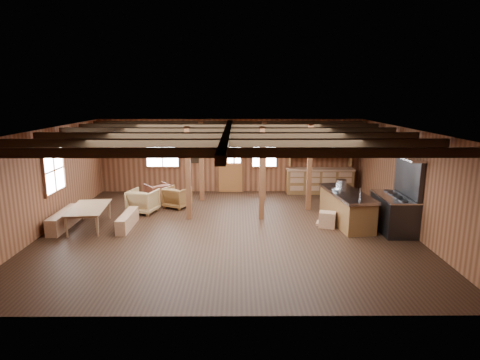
% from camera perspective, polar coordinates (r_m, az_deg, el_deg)
% --- Properties ---
extents(room, '(10.04, 9.04, 2.84)m').
position_cam_1_polar(room, '(10.97, -1.79, -0.10)').
color(room, black).
rests_on(room, ground).
extents(ceiling_joists, '(9.80, 8.82, 0.18)m').
position_cam_1_polar(ceiling_joists, '(10.95, -1.81, 6.65)').
color(ceiling_joists, black).
rests_on(ceiling_joists, ceiling).
extents(timber_posts, '(3.95, 2.35, 2.80)m').
position_cam_1_polar(timber_posts, '(13.01, 0.73, 1.84)').
color(timber_posts, '#4E2C16').
rests_on(timber_posts, floor).
extents(back_door, '(1.02, 0.08, 2.15)m').
position_cam_1_polar(back_door, '(15.44, -1.36, 1.52)').
color(back_door, brown).
rests_on(back_door, floor).
extents(window_back_left, '(1.32, 0.06, 1.32)m').
position_cam_1_polar(window_back_left, '(15.59, -11.00, 4.09)').
color(window_back_left, white).
rests_on(window_back_left, wall_back).
extents(window_back_right, '(1.02, 0.06, 1.32)m').
position_cam_1_polar(window_back_right, '(15.36, 3.49, 4.17)').
color(window_back_right, white).
rests_on(window_back_right, wall_back).
extents(window_left, '(0.14, 1.24, 1.32)m').
position_cam_1_polar(window_left, '(12.56, -24.98, 1.26)').
color(window_left, white).
rests_on(window_left, wall_back).
extents(notice_boards, '(1.08, 0.03, 0.90)m').
position_cam_1_polar(notice_boards, '(15.42, -6.97, 4.28)').
color(notice_boards, beige).
rests_on(notice_boards, wall_back).
extents(back_counter, '(2.55, 0.60, 2.45)m').
position_cam_1_polar(back_counter, '(15.56, 11.24, 0.32)').
color(back_counter, brown).
rests_on(back_counter, floor).
extents(pendant_lamps, '(1.86, 2.36, 0.66)m').
position_cam_1_polar(pendant_lamps, '(12.08, -12.47, 4.85)').
color(pendant_lamps, '#2D2D30').
rests_on(pendant_lamps, ceiling).
extents(pot_rack, '(0.44, 3.00, 0.42)m').
position_cam_1_polar(pot_rack, '(11.43, 14.29, 4.49)').
color(pot_rack, '#2D2D30').
rests_on(pot_rack, ceiling).
extents(kitchen_island, '(1.17, 2.59, 1.20)m').
position_cam_1_polar(kitchen_island, '(12.16, 14.88, -3.77)').
color(kitchen_island, brown).
rests_on(kitchen_island, floor).
extents(step_stool, '(0.59, 0.50, 0.45)m').
position_cam_1_polar(step_stool, '(11.71, 12.32, -5.53)').
color(step_stool, brown).
rests_on(step_stool, floor).
extents(commercial_range, '(0.87, 1.70, 2.09)m').
position_cam_1_polar(commercial_range, '(11.86, 21.32, -3.66)').
color(commercial_range, '#2D2D30').
rests_on(commercial_range, floor).
extents(dining_table, '(1.14, 1.81, 0.61)m').
position_cam_1_polar(dining_table, '(12.17, -20.49, -4.99)').
color(dining_table, brown).
rests_on(dining_table, floor).
extents(bench_wall, '(0.32, 1.73, 0.48)m').
position_cam_1_polar(bench_wall, '(12.46, -23.72, -5.17)').
color(bench_wall, brown).
rests_on(bench_wall, floor).
extents(bench_aisle, '(0.28, 1.50, 0.41)m').
position_cam_1_polar(bench_aisle, '(11.88, -15.70, -5.56)').
color(bench_aisle, brown).
rests_on(bench_aisle, floor).
extents(armchair_a, '(1.00, 1.00, 0.66)m').
position_cam_1_polar(armchair_a, '(14.35, -11.66, -1.80)').
color(armchair_a, brown).
rests_on(armchair_a, floor).
extents(armchair_b, '(1.01, 1.02, 0.70)m').
position_cam_1_polar(armchair_b, '(13.55, -8.95, -2.43)').
color(armchair_b, brown).
rests_on(armchair_b, floor).
extents(armchair_c, '(1.01, 1.02, 0.76)m').
position_cam_1_polar(armchair_c, '(13.15, -13.60, -2.94)').
color(armchair_c, '#997445').
rests_on(armchair_c, floor).
extents(counter_pot, '(0.32, 0.32, 0.19)m').
position_cam_1_polar(counter_pot, '(12.80, 14.20, -0.37)').
color(counter_pot, '#BBBDC2').
rests_on(counter_pot, kitchen_island).
extents(bowl, '(0.32, 0.32, 0.06)m').
position_cam_1_polar(bowl, '(12.09, 13.45, -1.36)').
color(bowl, silver).
rests_on(bowl, kitchen_island).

